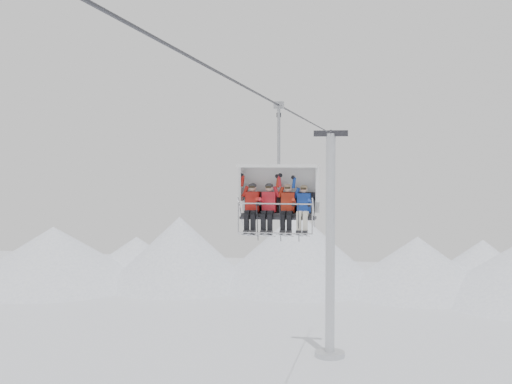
% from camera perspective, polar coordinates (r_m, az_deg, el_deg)
% --- Properties ---
extents(ridgeline, '(72.00, 21.00, 7.00)m').
position_cam_1_polar(ridgeline, '(58.82, 6.75, -5.98)').
color(ridgeline, white).
rests_on(ridgeline, ground).
extents(lift_tower_right, '(2.00, 1.80, 13.48)m').
position_cam_1_polar(lift_tower_right, '(38.49, 6.61, -6.06)').
color(lift_tower_right, '#B6B8BE').
rests_on(lift_tower_right, ground).
extents(haul_cable, '(0.06, 50.00, 0.06)m').
position_cam_1_polar(haul_cable, '(16.36, 0.00, 8.81)').
color(haul_cable, '#2D2D32').
rests_on(haul_cable, lift_tower_left).
extents(chairlift_carrier, '(2.45, 1.17, 3.98)m').
position_cam_1_polar(chairlift_carrier, '(19.82, 2.09, 0.15)').
color(chairlift_carrier, black).
rests_on(chairlift_carrier, haul_cable).
extents(skier_far_left, '(0.42, 1.69, 1.66)m').
position_cam_1_polar(skier_far_left, '(19.70, -0.35, -1.23)').
color(skier_far_left, '#AD1A14').
rests_on(skier_far_left, chairlift_carrier).
extents(skier_center_left, '(0.42, 1.69, 1.66)m').
position_cam_1_polar(skier_center_left, '(19.60, 1.12, -1.25)').
color(skier_center_left, red).
rests_on(skier_center_left, chairlift_carrier).
extents(skier_center_right, '(0.41, 1.69, 1.63)m').
position_cam_1_polar(skier_center_right, '(19.50, 2.83, -1.30)').
color(skier_center_right, '#A92614').
rests_on(skier_center_right, chairlift_carrier).
extents(skier_far_right, '(0.40, 1.69, 1.59)m').
position_cam_1_polar(skier_far_right, '(19.43, 4.24, -1.35)').
color(skier_far_right, '#173A9E').
rests_on(skier_far_right, chairlift_carrier).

